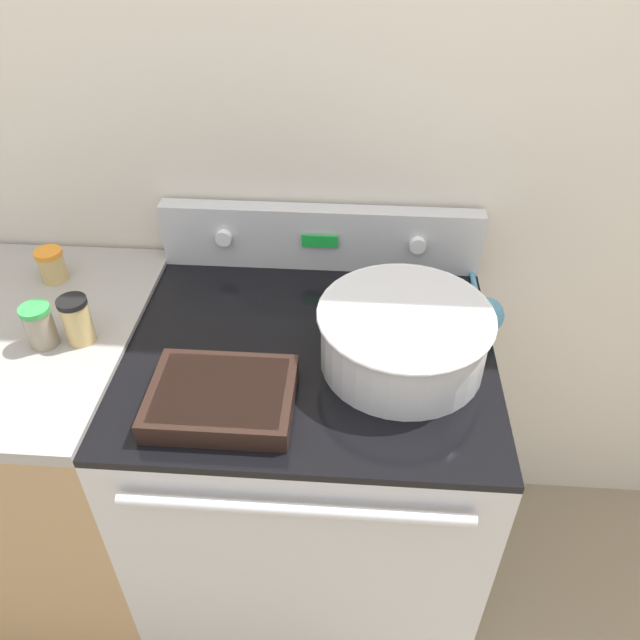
{
  "coord_description": "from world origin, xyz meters",
  "views": [
    {
      "loc": [
        0.1,
        -0.69,
        1.8
      ],
      "look_at": [
        0.02,
        0.37,
        0.96
      ],
      "focal_mm": 35.0,
      "sensor_mm": 36.0,
      "label": 1
    }
  ],
  "objects_px": {
    "casserole_dish": "(222,396)",
    "ladle": "(485,314)",
    "spice_jar_black_cap": "(77,320)",
    "mixing_bowl": "(404,334)",
    "spice_jar_orange_cap": "(52,265)",
    "spice_jar_green_cap": "(40,326)"
  },
  "relations": [
    {
      "from": "ladle",
      "to": "spice_jar_green_cap",
      "type": "relative_size",
      "value": 2.84
    },
    {
      "from": "mixing_bowl",
      "to": "spice_jar_orange_cap",
      "type": "distance_m",
      "value": 0.88
    },
    {
      "from": "mixing_bowl",
      "to": "spice_jar_green_cap",
      "type": "relative_size",
      "value": 3.69
    },
    {
      "from": "casserole_dish",
      "to": "ladle",
      "type": "height_order",
      "value": "ladle"
    },
    {
      "from": "casserole_dish",
      "to": "spice_jar_black_cap",
      "type": "relative_size",
      "value": 2.58
    },
    {
      "from": "ladle",
      "to": "spice_jar_black_cap",
      "type": "relative_size",
      "value": 2.56
    },
    {
      "from": "casserole_dish",
      "to": "spice_jar_black_cap",
      "type": "bearing_deg",
      "value": 154.34
    },
    {
      "from": "mixing_bowl",
      "to": "spice_jar_orange_cap",
      "type": "xyz_separation_m",
      "value": [
        -0.85,
        0.23,
        -0.02
      ]
    },
    {
      "from": "spice_jar_green_cap",
      "to": "ladle",
      "type": "bearing_deg",
      "value": 8.31
    },
    {
      "from": "ladle",
      "to": "spice_jar_green_cap",
      "type": "distance_m",
      "value": 0.97
    },
    {
      "from": "spice_jar_green_cap",
      "to": "spice_jar_orange_cap",
      "type": "height_order",
      "value": "spice_jar_green_cap"
    },
    {
      "from": "spice_jar_black_cap",
      "to": "casserole_dish",
      "type": "bearing_deg",
      "value": -25.66
    },
    {
      "from": "ladle",
      "to": "spice_jar_green_cap",
      "type": "xyz_separation_m",
      "value": [
        -0.96,
        -0.14,
        0.02
      ]
    },
    {
      "from": "casserole_dish",
      "to": "spice_jar_green_cap",
      "type": "bearing_deg",
      "value": 160.74
    },
    {
      "from": "spice_jar_black_cap",
      "to": "mixing_bowl",
      "type": "bearing_deg",
      "value": -0.81
    },
    {
      "from": "mixing_bowl",
      "to": "spice_jar_green_cap",
      "type": "bearing_deg",
      "value": -179.38
    },
    {
      "from": "casserole_dish",
      "to": "mixing_bowl",
      "type": "bearing_deg",
      "value": 23.57
    },
    {
      "from": "spice_jar_black_cap",
      "to": "ladle",
      "type": "bearing_deg",
      "value": 7.86
    },
    {
      "from": "mixing_bowl",
      "to": "ladle",
      "type": "xyz_separation_m",
      "value": [
        0.19,
        0.13,
        -0.04
      ]
    },
    {
      "from": "spice_jar_green_cap",
      "to": "spice_jar_orange_cap",
      "type": "relative_size",
      "value": 1.19
    },
    {
      "from": "ladle",
      "to": "spice_jar_green_cap",
      "type": "bearing_deg",
      "value": -171.69
    },
    {
      "from": "casserole_dish",
      "to": "spice_jar_green_cap",
      "type": "height_order",
      "value": "spice_jar_green_cap"
    }
  ]
}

